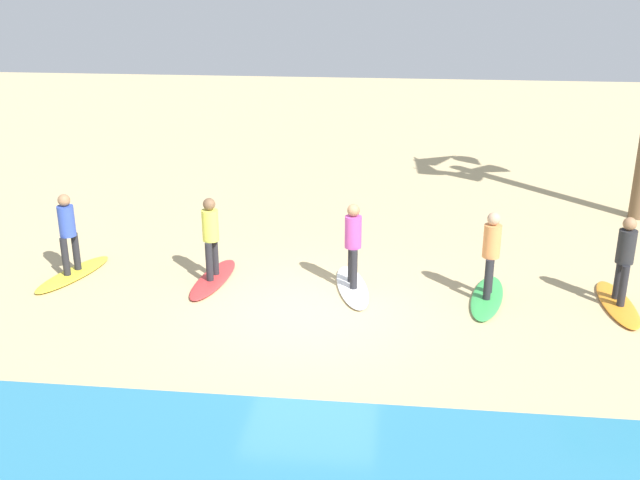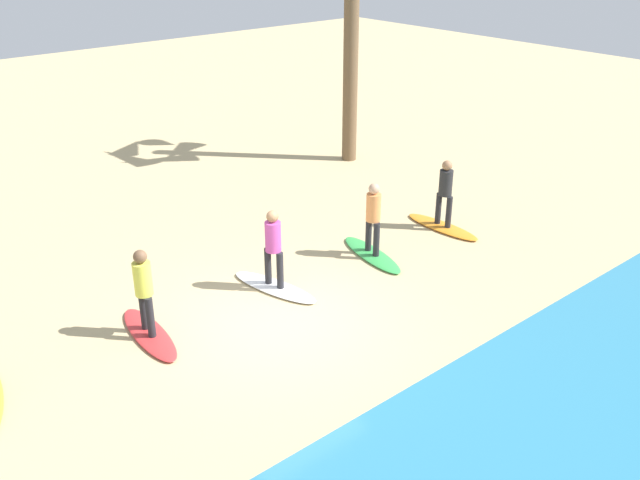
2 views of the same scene
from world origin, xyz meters
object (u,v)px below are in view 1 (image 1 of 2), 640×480
surfer_orange (625,254)px  surfer_white (353,239)px  surfboard_green (487,298)px  surfboard_orange (617,304)px  surfer_green (491,248)px  surfer_yellow (67,228)px  surfboard_yellow (73,274)px  surfboard_white (352,287)px  surfboard_red (213,279)px  surfer_red (211,232)px

surfer_orange → surfer_white: bearing=-2.6°
surfboard_green → surfboard_orange: bearing=101.1°
surfer_green → surfer_white: same height
surfboard_green → surfer_yellow: 8.29m
surfer_yellow → surfboard_yellow: bearing=0.0°
surfboard_orange → surfboard_white: 4.93m
surfboard_red → surfer_red: bearing=96.2°
surfer_red → surfboard_green: bearing=177.0°
surfer_red → surfer_orange: bearing=177.8°
surfer_green → surfer_yellow: 8.23m
surfer_orange → surfboard_green: (2.36, -0.02, -0.99)m
surfer_white → surfboard_yellow: surfer_white is taller
surfboard_orange → surfer_green: surfer_green is taller
surfer_red → surfboard_red: bearing=0.0°
surfboard_green → surfer_red: 5.44m
surfer_green → surfboard_yellow: (8.22, -0.21, -0.99)m
surfer_orange → surfboard_yellow: size_ratio=0.78×
surfboard_orange → surfer_orange: (0.00, 0.00, 0.99)m
surfboard_yellow → surfboard_green: bearing=104.8°
surfboard_white → surfer_white: size_ratio=1.28×
surfboard_white → surfer_white: (0.00, 0.00, 0.99)m
surfer_red → surfer_yellow: same height
surfboard_yellow → surfer_yellow: surfer_yellow is taller
surfboard_yellow → surfer_yellow: (-0.00, 0.00, 0.99)m
surfboard_white → surfer_red: 2.95m
surfboard_orange → surfer_orange: surfer_orange is taller
surfboard_yellow → surfer_white: bearing=106.3°
surfboard_green → surfboard_yellow: 8.23m
surfer_orange → surfer_white: same height
surfboard_red → surfer_red: surfer_red is taller
surfboard_orange → surfer_red: size_ratio=1.28×
surfboard_green → surfer_red: surfer_red is taller
surfer_white → surfboard_red: surfer_white is taller
surfer_green → surfboard_yellow: 8.29m
surfboard_green → surfboard_white: 2.57m
surfer_yellow → surfboard_green: bearing=178.5°
surfer_red → surfboard_yellow: 3.05m
surfboard_red → surfboard_yellow: size_ratio=1.00×
surfer_red → surfboard_yellow: bearing=1.3°
surfer_orange → surfboard_yellow: bearing=-1.3°
surfer_white → surfboard_yellow: (5.67, -0.01, -0.99)m
surfer_yellow → surfboard_orange: bearing=178.7°
surfer_orange → surfboard_white: surfer_orange is taller
surfer_green → surfer_yellow: bearing=-1.5°
surfer_green → surfboard_green: bearing=90.0°
surfer_orange → surfboard_red: 7.77m
surfer_green → surfer_red: same height
surfer_orange → surfboard_red: bearing=-2.2°
surfer_white → surfer_red: size_ratio=1.00×
surfer_red → surfboard_yellow: surfer_red is taller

